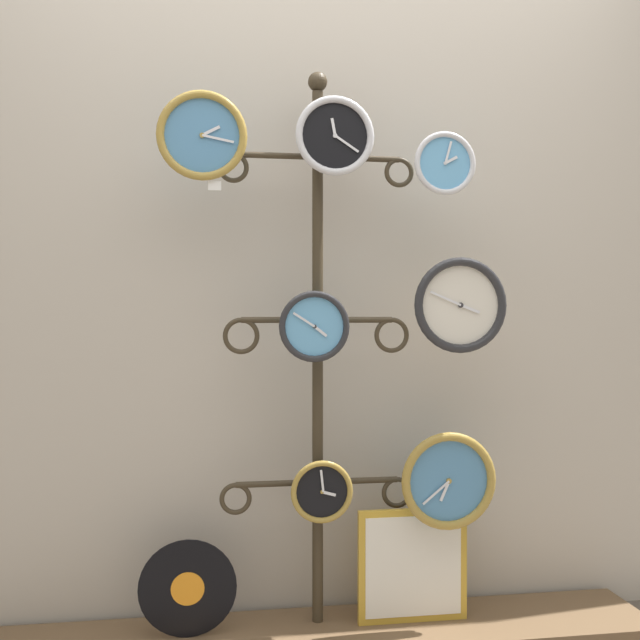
{
  "coord_description": "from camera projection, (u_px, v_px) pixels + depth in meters",
  "views": [
    {
      "loc": [
        -0.38,
        -2.01,
        1.07
      ],
      "look_at": [
        0.0,
        0.36,
        1.05
      ],
      "focal_mm": 42.0,
      "sensor_mm": 36.0,
      "label": 1
    }
  ],
  "objects": [
    {
      "name": "clock_top_right",
      "position": [
        444.0,
        164.0,
        2.41
      ],
      "size": [
        0.21,
        0.04,
        0.21
      ],
      "color": "#60A8DB"
    },
    {
      "name": "vinyl_record",
      "position": [
        188.0,
        588.0,
        2.34
      ],
      "size": [
        0.31,
        0.01,
        0.31
      ],
      "color": "black",
      "rests_on": "low_shelf"
    },
    {
      "name": "clock_bottom_right",
      "position": [
        448.0,
        481.0,
        2.41
      ],
      "size": [
        0.32,
        0.04,
        0.32
      ],
      "color": "#4C84B2"
    },
    {
      "name": "clock_top_center",
      "position": [
        335.0,
        136.0,
        2.36
      ],
      "size": [
        0.25,
        0.04,
        0.25
      ],
      "color": "black"
    },
    {
      "name": "picture_frame",
      "position": [
        413.0,
        565.0,
        2.46
      ],
      "size": [
        0.37,
        0.02,
        0.37
      ],
      "color": "gold",
      "rests_on": "low_shelf"
    },
    {
      "name": "display_stand",
      "position": [
        318.0,
        444.0,
        2.46
      ],
      "size": [
        0.65,
        0.35,
        1.87
      ],
      "color": "#382D1E",
      "rests_on": "ground_plane"
    },
    {
      "name": "clock_bottom_center",
      "position": [
        322.0,
        491.0,
        2.38
      ],
      "size": [
        0.2,
        0.04,
        0.2
      ],
      "color": "black"
    },
    {
      "name": "clock_middle_right",
      "position": [
        460.0,
        305.0,
        2.43
      ],
      "size": [
        0.31,
        0.04,
        0.31
      ],
      "color": "silver"
    },
    {
      "name": "price_tag_upper",
      "position": [
        215.0,
        186.0,
        2.3
      ],
      "size": [
        0.04,
        0.0,
        0.03
      ],
      "color": "white"
    },
    {
      "name": "clock_middle_center",
      "position": [
        314.0,
        326.0,
        2.36
      ],
      "size": [
        0.23,
        0.04,
        0.23
      ],
      "color": "#60A8DB"
    },
    {
      "name": "shop_wall",
      "position": [
        311.0,
        220.0,
        2.61
      ],
      "size": [
        4.4,
        0.04,
        2.8
      ],
      "color": "#BCB2A3",
      "rests_on": "ground_plane"
    },
    {
      "name": "clock_top_left",
      "position": [
        202.0,
        136.0,
        2.29
      ],
      "size": [
        0.28,
        0.04,
        0.28
      ],
      "color": "#4C84B2"
    },
    {
      "name": "low_shelf",
      "position": [
        320.0,
        638.0,
        2.4
      ],
      "size": [
        2.2,
        0.36,
        0.06
      ],
      "color": "brown",
      "rests_on": "ground_plane"
    }
  ]
}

